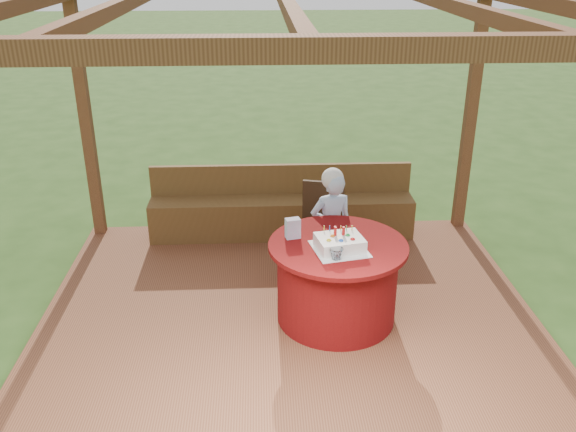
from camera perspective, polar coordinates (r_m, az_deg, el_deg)
The scene contains 10 objects.
ground at distance 5.70m, azimuth 0.12°, elevation -10.25°, with size 60.00×60.00×0.00m, color #284918.
deck at distance 5.67m, azimuth 0.12°, elevation -9.75°, with size 4.50×4.00×0.12m, color brown.
pergola at distance 4.78m, azimuth 0.15°, elevation 14.33°, with size 4.50×4.00×2.72m.
bench at distance 7.03m, azimuth -0.58°, elevation 0.28°, with size 3.00×0.42×0.80m.
table at distance 5.43m, azimuth 4.59°, elevation -6.05°, with size 1.21×1.21×0.74m.
chair at distance 6.29m, azimuth 3.11°, elevation -0.48°, with size 0.52×0.52×0.88m.
elderly_woman at distance 5.92m, azimuth 4.06°, elevation -0.86°, with size 0.47×0.36×1.19m.
birthday_cake at distance 5.14m, azimuth 4.86°, elevation -2.54°, with size 0.51×0.51×0.19m.
gift_bag at distance 5.31m, azimuth 0.45°, elevation -1.16°, with size 0.13×0.08×0.18m, color #EA97D0.
drinking_glass at distance 4.97m, azimuth 4.55°, elevation -3.57°, with size 0.11×0.11×0.10m, color white.
Camera 1 is at (-0.24, -4.71, 3.21)m, focal length 38.00 mm.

